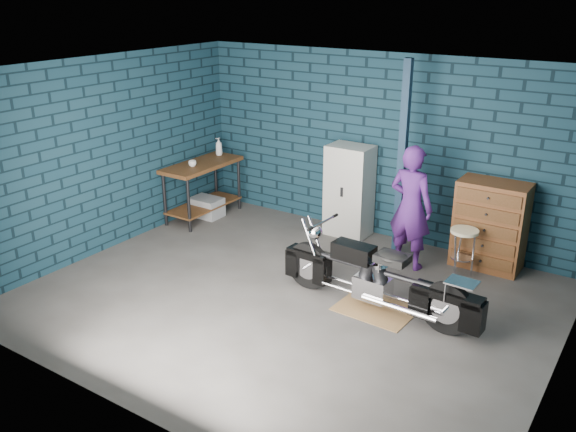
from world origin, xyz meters
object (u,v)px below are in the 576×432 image
object	(u,v)px
motorcycle	(378,273)
shop_stool	(462,253)
person	(411,207)
workbench	(203,190)
storage_bin	(207,207)
locker	(349,191)
tool_chest	(490,226)

from	to	relation	value
motorcycle	shop_stool	world-z (taller)	motorcycle
shop_stool	person	bearing A→B (deg)	-172.16
shop_stool	workbench	bearing A→B (deg)	-177.42
storage_bin	locker	size ratio (longest dim) A/B	0.36
motorcycle	storage_bin	world-z (taller)	motorcycle
storage_bin	locker	distance (m)	2.42
locker	workbench	bearing A→B (deg)	-164.50
workbench	person	xyz separation A→B (m)	(3.51, 0.09, 0.38)
motorcycle	locker	size ratio (longest dim) A/B	1.55
locker	shop_stool	distance (m)	1.99
person	shop_stool	xyz separation A→B (m)	(0.71, 0.10, -0.51)
shop_stool	motorcycle	bearing A→B (deg)	-110.54
workbench	tool_chest	distance (m)	4.45
person	locker	bearing A→B (deg)	-17.53
workbench	tool_chest	size ratio (longest dim) A/B	1.18
person	storage_bin	size ratio (longest dim) A/B	3.33
locker	shop_stool	size ratio (longest dim) A/B	2.13
workbench	storage_bin	world-z (taller)	workbench
storage_bin	shop_stool	size ratio (longest dim) A/B	0.78
motorcycle	shop_stool	bearing A→B (deg)	72.29
person	shop_stool	size ratio (longest dim) A/B	2.59
person	tool_chest	world-z (taller)	person
person	motorcycle	bearing A→B (deg)	104.71
motorcycle	tool_chest	size ratio (longest dim) A/B	1.80
workbench	locker	distance (m)	2.41
tool_chest	person	bearing A→B (deg)	-148.65
tool_chest	shop_stool	world-z (taller)	tool_chest
tool_chest	shop_stool	bearing A→B (deg)	-112.82
motorcycle	storage_bin	distance (m)	3.89
workbench	shop_stool	xyz separation A→B (m)	(4.21, 0.19, -0.13)
shop_stool	locker	bearing A→B (deg)	166.72
motorcycle	locker	bearing A→B (deg)	129.18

